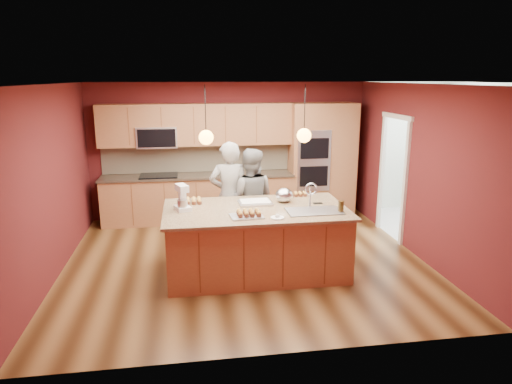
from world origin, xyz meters
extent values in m
plane|color=#3E2410|center=(0.00, 0.00, 0.00)|extent=(5.50, 5.50, 0.00)
plane|color=silver|center=(0.00, 0.00, 2.70)|extent=(5.50, 5.50, 0.00)
plane|color=#551719|center=(0.00, 2.50, 1.35)|extent=(5.50, 0.00, 5.50)
plane|color=#551719|center=(0.00, -2.50, 1.35)|extent=(5.50, 0.00, 5.50)
plane|color=#551719|center=(-2.75, 0.00, 1.35)|extent=(0.00, 5.00, 5.00)
plane|color=#551719|center=(2.75, 0.00, 1.35)|extent=(0.00, 5.00, 5.00)
cube|color=#9C5C3C|center=(-0.65, 2.20, 0.45)|extent=(3.70, 0.60, 0.90)
cube|color=#322A20|center=(-0.65, 2.19, 0.92)|extent=(3.74, 0.64, 0.04)
cube|color=beige|center=(-0.65, 2.48, 1.22)|extent=(3.70, 0.03, 0.56)
cube|color=#9C5C3C|center=(-0.65, 2.32, 1.90)|extent=(3.70, 0.36, 0.80)
cube|color=black|center=(-1.40, 2.18, 0.94)|extent=(0.72, 0.52, 0.03)
cube|color=silver|center=(-1.40, 2.30, 1.68)|extent=(0.76, 0.40, 0.40)
cube|color=#9C5C3C|center=(1.60, 2.20, 1.15)|extent=(0.80, 0.60, 2.30)
cube|color=silver|center=(1.60, 1.90, 1.20)|extent=(0.66, 0.04, 1.20)
cube|color=#9C5C3C|center=(2.25, 2.20, 1.15)|extent=(0.50, 0.60, 2.30)
plane|color=#BABBB4|center=(3.65, 1.20, 0.00)|extent=(2.60, 2.60, 0.00)
plane|color=beige|center=(4.55, 1.20, 1.35)|extent=(0.00, 2.70, 2.70)
cube|color=white|center=(4.35, 1.20, 1.95)|extent=(0.35, 2.40, 0.75)
cylinder|color=black|center=(-0.58, -0.39, 2.35)|extent=(0.01, 0.01, 0.70)
sphere|color=#FFA336|center=(-0.58, -0.39, 2.00)|extent=(0.20, 0.20, 0.20)
cylinder|color=black|center=(0.79, -0.39, 2.35)|extent=(0.01, 0.01, 0.70)
sphere|color=#FFA336|center=(0.79, -0.39, 2.00)|extent=(0.20, 0.20, 0.20)
cube|color=#9C5C3C|center=(0.10, -0.39, 0.46)|extent=(2.52, 1.37, 0.93)
cube|color=tan|center=(0.10, -0.39, 0.95)|extent=(2.62, 1.47, 0.04)
cube|color=silver|center=(0.89, -0.66, 0.89)|extent=(0.76, 0.44, 0.18)
imported|color=black|center=(-0.18, 0.59, 0.90)|extent=(0.68, 0.47, 1.80)
imported|color=gray|center=(0.16, 0.59, 0.84)|extent=(0.95, 0.82, 1.68)
cube|color=white|center=(-0.93, -0.32, 0.99)|extent=(0.27, 0.30, 0.06)
cube|color=white|center=(-0.93, -0.21, 1.15)|extent=(0.12, 0.11, 0.25)
cube|color=white|center=(-0.93, -0.30, 1.28)|extent=(0.20, 0.28, 0.10)
cylinder|color=silver|center=(-0.93, -0.36, 1.06)|extent=(0.14, 0.14, 0.13)
cube|color=silver|center=(0.13, -0.15, 0.98)|extent=(0.50, 0.38, 0.03)
cube|color=white|center=(0.13, -0.15, 1.00)|extent=(0.44, 0.31, 0.02)
cube|color=silver|center=(-0.08, -0.77, 0.98)|extent=(0.46, 0.35, 0.02)
ellipsoid|color=silver|center=(0.58, -0.12, 1.07)|extent=(0.26, 0.26, 0.22)
cylinder|color=white|center=(0.32, -0.89, 0.97)|extent=(0.18, 0.18, 0.01)
cylinder|color=#31220B|center=(1.25, -0.74, 1.04)|extent=(0.08, 0.08, 0.16)
cube|color=black|center=(1.05, -0.28, 0.97)|extent=(0.14, 0.08, 0.01)
cube|color=white|center=(4.19, 0.91, 0.48)|extent=(0.72, 0.73, 0.95)
cube|color=white|center=(4.19, 1.63, 0.48)|extent=(0.72, 0.73, 0.96)
camera|label=1|loc=(-0.84, -6.60, 2.80)|focal=32.00mm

